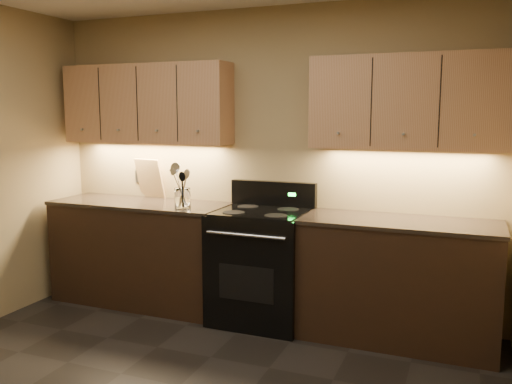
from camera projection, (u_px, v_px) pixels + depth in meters
wall_back at (266, 162)px, 4.68m from camera, size 4.00×0.04×2.60m
counter_left at (142, 252)px, 4.93m from camera, size 1.62×0.62×0.93m
counter_right at (398, 280)px, 4.10m from camera, size 1.46×0.62×0.93m
stove at (262, 264)px, 4.48m from camera, size 0.76×0.68×1.14m
upper_cab_left at (147, 104)px, 4.88m from camera, size 1.60×0.30×0.70m
upper_cab_right at (407, 102)px, 4.04m from camera, size 1.44×0.30×0.70m
outlet_plate at (139, 176)px, 5.18m from camera, size 0.08×0.01×0.12m
utensil_crock at (183, 199)px, 4.55m from camera, size 0.15×0.15×0.17m
cutting_board at (150, 178)px, 5.09m from camera, size 0.31×0.16×0.37m
wooden_spoon at (180, 188)px, 4.54m from camera, size 0.12×0.08×0.32m
black_spoon at (183, 187)px, 4.56m from camera, size 0.12×0.17×0.32m
steel_spatula at (186, 186)px, 4.53m from camera, size 0.21×0.13×0.36m
steel_skimmer at (185, 185)px, 4.51m from camera, size 0.20×0.14×0.38m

